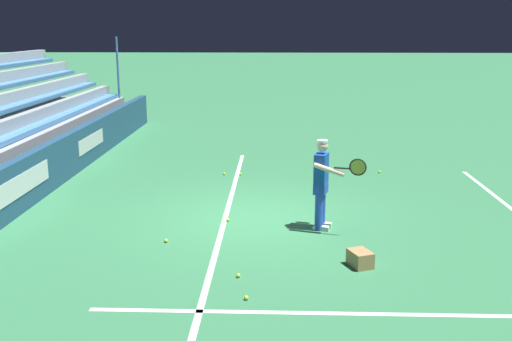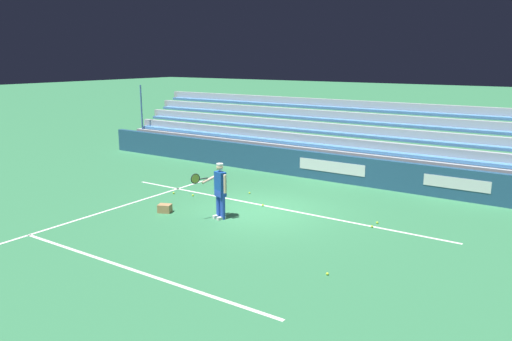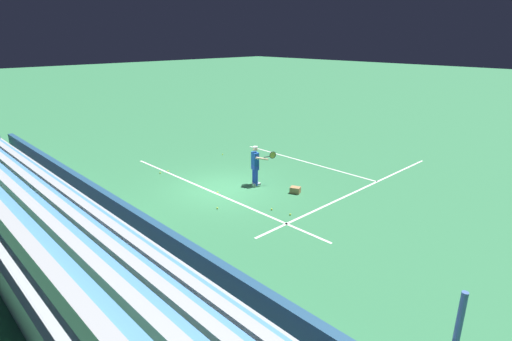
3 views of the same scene
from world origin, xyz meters
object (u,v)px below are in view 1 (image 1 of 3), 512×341
ball_box_cardboard (360,259)px  tennis_ball_toward_net (380,172)px  tennis_player (322,183)px  tennis_ball_far_right (166,241)px  tennis_ball_near_player (224,174)px  tennis_ball_stray_back (246,298)px  tennis_ball_far_left (241,174)px  tennis_ball_on_baseline (238,275)px  tennis_ball_by_box (228,220)px

ball_box_cardboard → tennis_ball_toward_net: size_ratio=6.06×
tennis_player → tennis_ball_far_right: 3.07m
ball_box_cardboard → tennis_ball_near_player: bearing=-155.7°
ball_box_cardboard → tennis_ball_stray_back: bearing=-54.0°
ball_box_cardboard → tennis_ball_far_left: (-5.99, -2.29, -0.10)m
tennis_ball_near_player → tennis_ball_on_baseline: (6.50, 0.78, 0.00)m
tennis_ball_far_left → tennis_ball_toward_net: size_ratio=1.00×
tennis_player → tennis_ball_far_left: tennis_player is taller
tennis_ball_far_right → ball_box_cardboard: bearing=73.6°
tennis_player → tennis_ball_toward_net: size_ratio=25.98×
tennis_ball_stray_back → tennis_ball_on_baseline: size_ratio=1.00×
tennis_ball_far_left → tennis_ball_by_box: (3.79, -0.02, 0.00)m
tennis_ball_toward_net → tennis_ball_by_box: bearing=-41.4°
ball_box_cardboard → tennis_ball_far_right: bearing=-106.4°
tennis_ball_near_player → tennis_ball_stray_back: bearing=7.4°
ball_box_cardboard → tennis_ball_far_left: bearing=-159.1°
tennis_ball_on_baseline → tennis_ball_by_box: 2.74m
ball_box_cardboard → tennis_ball_stray_back: size_ratio=6.06×
tennis_ball_far_left → tennis_ball_by_box: 3.79m
ball_box_cardboard → tennis_ball_near_player: (-5.99, -2.71, -0.10)m
tennis_ball_near_player → tennis_ball_by_box: bearing=6.0°
ball_box_cardboard → tennis_ball_far_right: ball_box_cardboard is taller
tennis_ball_on_baseline → tennis_ball_by_box: size_ratio=1.00×
tennis_ball_far_left → tennis_ball_far_right: (5.02, -1.03, 0.00)m
tennis_ball_stray_back → tennis_ball_near_player: bearing=-172.6°
tennis_ball_near_player → tennis_ball_toward_net: same height
tennis_ball_near_player → tennis_ball_by_box: same height
tennis_ball_stray_back → tennis_ball_far_right: bearing=-145.5°
tennis_ball_by_box → tennis_ball_toward_net: same height
tennis_ball_stray_back → tennis_ball_on_baseline: same height
tennis_ball_far_left → tennis_ball_toward_net: (-0.36, 3.64, 0.00)m
tennis_ball_far_right → tennis_ball_on_baseline: bearing=43.1°
tennis_ball_far_right → tennis_ball_toward_net: (-5.38, 4.67, 0.00)m
tennis_ball_by_box → tennis_player: bearing=78.5°
tennis_ball_toward_net → tennis_ball_far_right: bearing=-41.0°
ball_box_cardboard → tennis_ball_far_right: size_ratio=6.06×
tennis_ball_far_right → tennis_ball_stray_back: bearing=34.5°
tennis_ball_by_box → tennis_ball_toward_net: 5.54m
ball_box_cardboard → tennis_ball_toward_net: ball_box_cardboard is taller
tennis_ball_stray_back → tennis_ball_toward_net: bearing=157.8°
ball_box_cardboard → tennis_ball_near_player: ball_box_cardboard is taller
tennis_player → tennis_ball_on_baseline: 2.87m
tennis_ball_near_player → tennis_ball_by_box: (3.79, 0.40, 0.00)m
tennis_ball_far_left → tennis_ball_near_player: bearing=-90.2°
tennis_player → tennis_ball_stray_back: size_ratio=25.98×
tennis_ball_near_player → ball_box_cardboard: bearing=24.3°
ball_box_cardboard → tennis_ball_on_baseline: 1.99m
tennis_ball_by_box → tennis_ball_far_left: bearing=179.6°
tennis_ball_far_left → tennis_ball_stray_back: size_ratio=1.00×
tennis_ball_stray_back → tennis_ball_far_right: 2.73m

